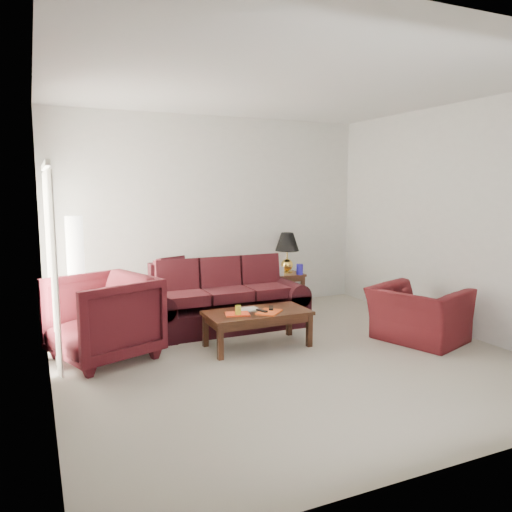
% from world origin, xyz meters
% --- Properties ---
extents(floor, '(5.00, 5.00, 0.00)m').
position_xyz_m(floor, '(0.00, 0.00, 0.00)').
color(floor, '#BAB29F').
rests_on(floor, ground).
extents(blinds, '(0.10, 2.00, 2.16)m').
position_xyz_m(blinds, '(-2.42, 1.30, 1.08)').
color(blinds, silver).
rests_on(blinds, ground).
extents(sofa, '(2.27, 1.11, 0.90)m').
position_xyz_m(sofa, '(-0.24, 1.35, 0.45)').
color(sofa, black).
rests_on(sofa, ground).
extents(throw_pillow, '(0.47, 0.35, 0.44)m').
position_xyz_m(throw_pillow, '(-0.77, 2.07, 0.71)').
color(throw_pillow, black).
rests_on(throw_pillow, sofa).
extents(end_table, '(0.50, 0.50, 0.54)m').
position_xyz_m(end_table, '(1.11, 2.15, 0.27)').
color(end_table, '#451E17').
rests_on(end_table, ground).
extents(table_lamp, '(0.44, 0.44, 0.65)m').
position_xyz_m(table_lamp, '(1.15, 2.18, 0.87)').
color(table_lamp, '#E9BA49').
rests_on(table_lamp, end_table).
extents(clock, '(0.15, 0.10, 0.14)m').
position_xyz_m(clock, '(0.90, 1.97, 0.61)').
color(clock, silver).
rests_on(clock, end_table).
extents(blue_canister, '(0.13, 0.13, 0.17)m').
position_xyz_m(blue_canister, '(1.26, 1.95, 0.62)').
color(blue_canister, '#241BB4').
rests_on(blue_canister, end_table).
extents(picture_frame, '(0.17, 0.20, 0.06)m').
position_xyz_m(picture_frame, '(0.96, 2.32, 0.63)').
color(picture_frame, white).
rests_on(picture_frame, end_table).
extents(floor_lamp, '(0.31, 0.31, 1.57)m').
position_xyz_m(floor_lamp, '(-2.09, 1.99, 0.79)').
color(floor_lamp, silver).
rests_on(floor_lamp, ground).
extents(armchair_left, '(1.34, 1.32, 0.95)m').
position_xyz_m(armchair_left, '(-1.93, 0.75, 0.48)').
color(armchair_left, '#3D0E13').
rests_on(armchair_left, ground).
extents(armchair_right, '(1.21, 1.29, 0.68)m').
position_xyz_m(armchair_right, '(1.77, -0.18, 0.34)').
color(armchair_right, '#481014').
rests_on(armchair_right, ground).
extents(coffee_table, '(1.39, 1.04, 0.44)m').
position_xyz_m(coffee_table, '(-0.16, 0.45, 0.22)').
color(coffee_table, black).
rests_on(coffee_table, ground).
extents(magazine_red, '(0.32, 0.27, 0.02)m').
position_xyz_m(magazine_red, '(-0.44, 0.39, 0.45)').
color(magazine_red, red).
rests_on(magazine_red, coffee_table).
extents(magazine_white, '(0.27, 0.21, 0.01)m').
position_xyz_m(magazine_white, '(-0.24, 0.55, 0.45)').
color(magazine_white, beige).
rests_on(magazine_white, coffee_table).
extents(magazine_orange, '(0.39, 0.38, 0.02)m').
position_xyz_m(magazine_orange, '(-0.07, 0.32, 0.45)').
color(magazine_orange, '#D84B19').
rests_on(magazine_orange, coffee_table).
extents(remote_a, '(0.10, 0.16, 0.02)m').
position_xyz_m(remote_a, '(-0.15, 0.35, 0.47)').
color(remote_a, black).
rests_on(remote_a, coffee_table).
extents(remote_b, '(0.13, 0.18, 0.02)m').
position_xyz_m(remote_b, '(0.01, 0.43, 0.47)').
color(remote_b, black).
rests_on(remote_b, coffee_table).
extents(yellow_glass, '(0.08, 0.08, 0.12)m').
position_xyz_m(yellow_glass, '(-0.45, 0.35, 0.50)').
color(yellow_glass, yellow).
rests_on(yellow_glass, coffee_table).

